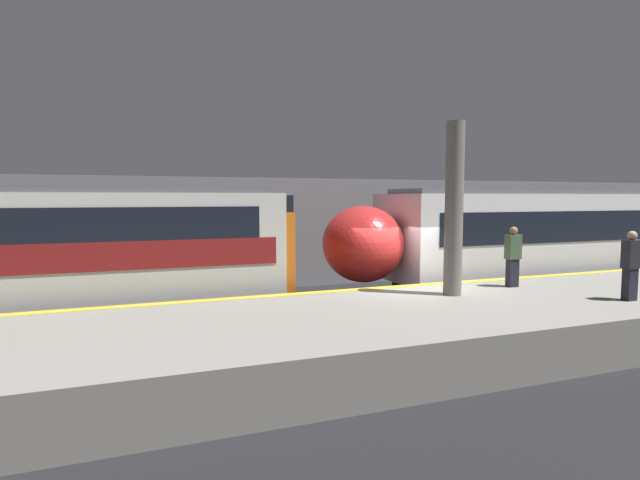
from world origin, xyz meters
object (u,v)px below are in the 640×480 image
(train_modern, at_px, (567,238))
(support_pillar_near, at_px, (454,209))
(person_waiting, at_px, (631,264))
(person_walking, at_px, (513,255))

(train_modern, bearing_deg, support_pillar_near, -154.28)
(support_pillar_near, height_order, person_waiting, support_pillar_near)
(train_modern, distance_m, person_waiting, 7.03)
(support_pillar_near, xyz_separation_m, person_waiting, (3.40, -2.02, -1.24))
(train_modern, bearing_deg, person_waiting, -126.36)
(support_pillar_near, bearing_deg, person_waiting, -30.67)
(train_modern, bearing_deg, person_walking, -148.72)
(support_pillar_near, height_order, train_modern, support_pillar_near)
(support_pillar_near, distance_m, train_modern, 8.48)
(person_waiting, bearing_deg, person_walking, 118.10)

